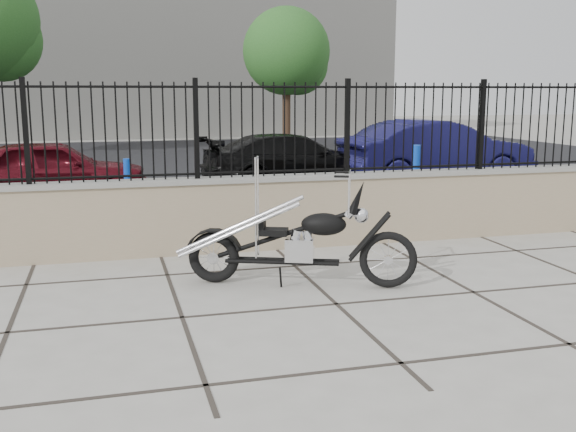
% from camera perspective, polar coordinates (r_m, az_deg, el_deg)
% --- Properties ---
extents(ground_plane, '(90.00, 90.00, 0.00)m').
position_cam_1_polar(ground_plane, '(6.64, 4.12, -7.47)').
color(ground_plane, '#99968E').
rests_on(ground_plane, ground).
extents(parking_lot, '(30.00, 30.00, 0.00)m').
position_cam_1_polar(parking_lot, '(18.69, -8.63, 4.16)').
color(parking_lot, black).
rests_on(parking_lot, ground).
extents(retaining_wall, '(14.00, 0.36, 0.96)m').
position_cam_1_polar(retaining_wall, '(8.85, -1.17, 0.34)').
color(retaining_wall, gray).
rests_on(retaining_wall, ground_plane).
extents(iron_fence, '(14.00, 0.08, 1.20)m').
position_cam_1_polar(iron_fence, '(8.73, -1.20, 7.33)').
color(iron_fence, black).
rests_on(iron_fence, retaining_wall).
extents(background_building, '(22.00, 6.00, 8.00)m').
position_cam_1_polar(background_building, '(32.58, -11.78, 13.80)').
color(background_building, beige).
rests_on(background_building, ground_plane).
extents(chopper_motorcycle, '(2.32, 1.25, 1.40)m').
position_cam_1_polar(chopper_motorcycle, '(7.09, 0.63, -0.43)').
color(chopper_motorcycle, black).
rests_on(chopper_motorcycle, ground_plane).
extents(car_red, '(3.51, 1.56, 1.17)m').
position_cam_1_polar(car_red, '(13.39, -19.28, 3.70)').
color(car_red, '#510B15').
rests_on(car_red, parking_lot).
extents(car_black, '(4.10, 2.01, 1.15)m').
position_cam_1_polar(car_black, '(14.52, 0.43, 4.73)').
color(car_black, black).
rests_on(car_black, parking_lot).
extents(car_blue, '(4.40, 1.79, 1.42)m').
position_cam_1_polar(car_blue, '(15.34, 12.42, 5.31)').
color(car_blue, '#121140').
rests_on(car_blue, parking_lot).
extents(bollard_a, '(0.14, 0.14, 0.98)m').
position_cam_1_polar(bollard_a, '(11.17, -13.39, 2.24)').
color(bollard_a, '#0D1AC6').
rests_on(bollard_a, ground_plane).
extents(bollard_b, '(0.18, 0.18, 1.15)m').
position_cam_1_polar(bollard_b, '(11.73, 10.74, 3.14)').
color(bollard_b, '#0C2CB7').
rests_on(bollard_b, ground_plane).
extents(tree_right, '(2.96, 2.96, 5.00)m').
position_cam_1_polar(tree_right, '(23.51, -0.14, 14.11)').
color(tree_right, '#382619').
rests_on(tree_right, ground_plane).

